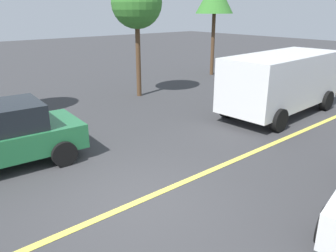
# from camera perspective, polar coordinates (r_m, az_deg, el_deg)

# --- Properties ---
(ground_plane) EXTENTS (80.00, 80.00, 0.00)m
(ground_plane) POSITION_cam_1_polar(r_m,az_deg,el_deg) (6.96, -5.33, -12.87)
(ground_plane) COLOR #38383A
(lane_marking_centre) EXTENTS (28.00, 0.16, 0.01)m
(lane_marking_centre) POSITION_cam_1_polar(r_m,az_deg,el_deg) (8.79, 10.97, -5.91)
(lane_marking_centre) COLOR #E0D14C
(white_van) EXTENTS (5.29, 2.46, 2.20)m
(white_van) POSITION_cam_1_polar(r_m,az_deg,el_deg) (12.87, 18.77, 7.41)
(white_van) COLOR white
(white_van) RESTS_ON ground_plane
(tree_left_verge) EXTENTS (2.12, 2.12, 5.02)m
(tree_left_verge) POSITION_cam_1_polar(r_m,az_deg,el_deg) (14.79, -5.37, 20.12)
(tree_left_verge) COLOR #513823
(tree_left_verge) RESTS_ON ground_plane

